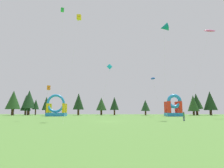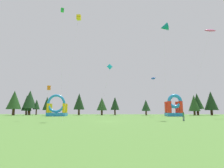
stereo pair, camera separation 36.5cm
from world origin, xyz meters
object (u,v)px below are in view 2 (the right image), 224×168
Objects in this scene: kite_orange_box at (49,88)px; kite_pink_parafoil at (210,30)px; inflatable_red_slide at (174,108)px; kite_green_box at (62,10)px; person_midfield at (183,115)px; kite_teal_delta at (164,27)px; inflatable_yellow_castle at (57,108)px; kite_blue_parafoil at (153,78)px; kite_cyan_diamond at (110,67)px; kite_yellow_box at (79,18)px.

kite_pink_parafoil is (45.98, 2.21, 16.98)m from kite_orange_box.
inflatable_red_slide is at bearing 125.47° from kite_pink_parafoil.
kite_pink_parafoil is 26.30m from inflatable_red_slide.
kite_orange_box is 0.31× the size of kite_green_box.
kite_orange_box is 35.24m from person_midfield.
inflatable_yellow_castle is at bearing 147.42° from kite_teal_delta.
kite_blue_parafoil is at bearing 14.69° from kite_orange_box.
kite_blue_parafoil is at bearing -68.52° from person_midfield.
kite_blue_parafoil reaches higher than person_midfield.
inflatable_yellow_castle is (-47.73, 10.62, -22.50)m from kite_pink_parafoil.
kite_pink_parafoil is at bearing -12.54° from inflatable_yellow_castle.
inflatable_yellow_castle is (-1.75, 12.83, -5.52)m from kite_orange_box.
kite_orange_box is at bearing -160.29° from inflatable_red_slide.
inflatable_red_slide is at bearing -84.63° from person_midfield.
kite_green_box is at bearing -51.91° from kite_orange_box.
kite_pink_parafoil reaches higher than kite_blue_parafoil.
kite_cyan_diamond is (-13.61, -1.85, 3.39)m from kite_blue_parafoil.
kite_green_box is 31.87m from inflatable_yellow_castle.
inflatable_yellow_castle reaches higher than person_midfield.
kite_cyan_diamond is 9.14× the size of person_midfield.
kite_blue_parafoil is (30.15, 7.91, 3.81)m from kite_orange_box.
kite_teal_delta reaches higher than kite_yellow_box.
kite_cyan_diamond reaches higher than kite_orange_box.
person_midfield is 28.94m from inflatable_red_slide.
kite_orange_box is 19.03m from kite_cyan_diamond.
kite_cyan_diamond is 29.09m from person_midfield.
kite_green_box is 1.08× the size of kite_pink_parafoil.
kite_blue_parafoil is 21.37m from kite_pink_parafoil.
kite_blue_parafoil is at bearing 90.01° from kite_teal_delta.
kite_blue_parafoil is 1.67× the size of inflatable_red_slide.
kite_blue_parafoil is 0.54× the size of kite_yellow_box.
kite_green_box is at bearing 176.85° from kite_teal_delta.
kite_yellow_box is (-19.76, -20.07, 10.29)m from kite_blue_parafoil.
inflatable_red_slide reaches higher than person_midfield.
kite_cyan_diamond is 0.70× the size of kite_teal_delta.
kite_cyan_diamond is 20.32m from kite_teal_delta.
person_midfield is at bearing -17.58° from kite_green_box.
kite_cyan_diamond is 20.75m from kite_green_box.
kite_pink_parafoil reaches higher than kite_teal_delta.
kite_orange_box reaches higher than inflatable_red_slide.
kite_orange_box is 14.08m from inflatable_yellow_castle.
kite_green_box is 25.96m from kite_teal_delta.
kite_yellow_box is 42.36m from inflatable_red_slide.
kite_teal_delta reaches higher than inflatable_red_slide.
person_midfield is (20.92, -2.40, -21.16)m from kite_yellow_box.
kite_green_box is at bearing 0.95° from person_midfield.
kite_blue_parafoil is 14.15m from kite_cyan_diamond.
kite_teal_delta is at bearing -3.15° from kite_green_box.
kite_yellow_box is 38.49m from kite_pink_parafoil.
kite_pink_parafoil is 1.13× the size of kite_teal_delta.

